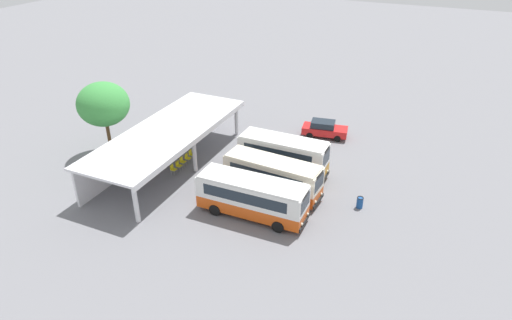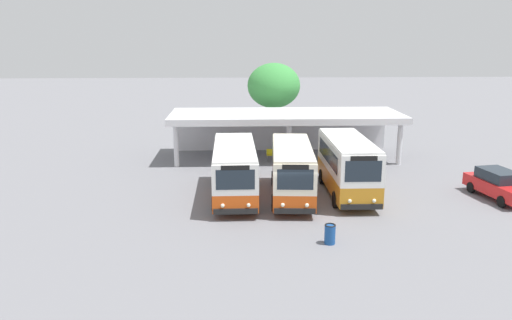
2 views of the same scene
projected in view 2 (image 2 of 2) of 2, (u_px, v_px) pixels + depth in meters
ground_plane at (294, 213)px, 26.18m from camera, size 180.00×180.00×0.00m
city_bus_nearest_orange at (235, 169)px, 28.52m from camera, size 2.50×8.09×2.98m
city_bus_second_in_row at (292, 169)px, 28.40m from camera, size 2.70×7.84×3.00m
city_bus_middle_cream at (347, 164)px, 28.88m from camera, size 2.42×7.51×3.28m
parked_car_flank at (499, 184)px, 28.40m from camera, size 2.44×4.58×1.62m
terminal_canopy at (285, 121)px, 38.47m from camera, size 17.12×6.07×3.40m
waiting_chair_end_by_column at (270, 154)px, 37.20m from camera, size 0.44×0.44×0.86m
waiting_chair_second_from_end at (280, 154)px, 37.17m from camera, size 0.44×0.44×0.86m
waiting_chair_middle_seat at (289, 154)px, 37.26m from camera, size 0.44×0.44×0.86m
waiting_chair_fourth_seat at (299, 154)px, 37.24m from camera, size 0.44×0.44×0.86m
waiting_chair_fifth_seat at (309, 153)px, 37.32m from camera, size 0.44×0.44×0.86m
roadside_tree_behind_canopy at (274, 86)px, 43.28m from camera, size 4.51×4.51×6.76m
litter_bin_apron at (330, 234)px, 22.24m from camera, size 0.49×0.49×0.90m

